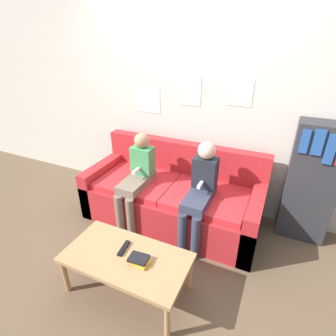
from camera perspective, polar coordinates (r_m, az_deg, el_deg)
ground_plane at (r=2.89m, az=-3.52°, el=-16.66°), size 10.00×10.00×0.00m
wall_back at (r=3.14m, az=5.16°, el=14.19°), size 8.00×0.06×2.60m
couch at (r=3.10m, az=1.09°, el=-6.39°), size 2.00×0.86×0.87m
coffee_table at (r=2.30m, az=-9.05°, el=-19.15°), size 1.03×0.54×0.39m
person_left at (r=2.92m, az=-6.78°, el=-1.88°), size 0.24×0.58×1.05m
person_right at (r=2.65m, az=7.02°, el=-4.76°), size 0.24×0.58×1.07m
tv_remote at (r=2.32m, az=-9.61°, el=-16.80°), size 0.06×0.17×0.02m
book_stack at (r=2.20m, az=-6.29°, el=-19.30°), size 0.18×0.13×0.05m
bookshelf at (r=3.04m, az=28.71°, el=-2.92°), size 0.47×0.29×1.28m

